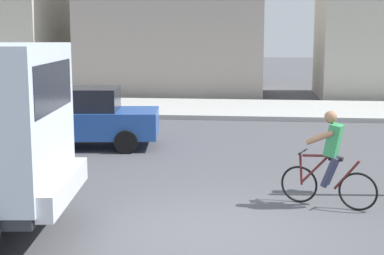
# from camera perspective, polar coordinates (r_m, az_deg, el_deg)

# --- Properties ---
(ground_plane) EXTENTS (120.00, 120.00, 0.00)m
(ground_plane) POSITION_cam_1_polar(r_m,az_deg,el_deg) (9.20, 3.71, -10.09)
(ground_plane) COLOR #4C4C51
(sidewalk_far) EXTENTS (80.00, 5.00, 0.16)m
(sidewalk_far) POSITION_cam_1_polar(r_m,az_deg,el_deg) (22.54, 5.31, 1.84)
(sidewalk_far) COLOR #ADADA8
(sidewalk_far) RESTS_ON ground
(cyclist) EXTENTS (1.63, 0.74, 1.72)m
(cyclist) POSITION_cam_1_polar(r_m,az_deg,el_deg) (10.41, 13.46, -3.05)
(cyclist) COLOR black
(cyclist) RESTS_ON ground
(car_white_mid) EXTENTS (4.17, 2.23, 1.60)m
(car_white_mid) POSITION_cam_1_polar(r_m,az_deg,el_deg) (15.65, -10.92, 1.03)
(car_white_mid) COLOR #234C9E
(car_white_mid) RESTS_ON ground
(building_mid_block) EXTENTS (8.85, 7.16, 6.49)m
(building_mid_block) POSITION_cam_1_polar(r_m,az_deg,el_deg) (29.35, -1.57, 9.86)
(building_mid_block) COLOR #9E9389
(building_mid_block) RESTS_ON ground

